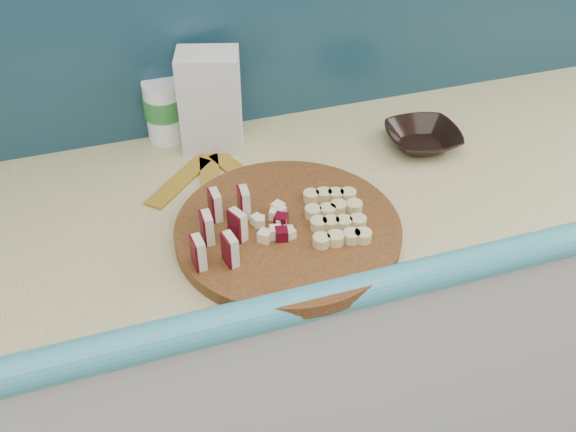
# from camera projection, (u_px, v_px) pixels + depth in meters

# --- Properties ---
(kitchen_counter) EXTENTS (2.20, 0.63, 0.91)m
(kitchen_counter) POSITION_uv_depth(u_px,v_px,m) (269.00, 345.00, 1.53)
(kitchen_counter) COLOR silver
(kitchen_counter) RESTS_ON ground
(backsplash) EXTENTS (2.20, 0.02, 0.50)m
(backsplash) POSITION_uv_depth(u_px,v_px,m) (221.00, 14.00, 1.30)
(backsplash) COLOR teal
(backsplash) RESTS_ON kitchen_counter
(cutting_board) EXTENTS (0.46, 0.46, 0.03)m
(cutting_board) POSITION_uv_depth(u_px,v_px,m) (288.00, 230.00, 1.14)
(cutting_board) COLOR #411F0E
(cutting_board) RESTS_ON kitchen_counter
(apple_wedges) EXTENTS (0.13, 0.16, 0.06)m
(apple_wedges) POSITION_uv_depth(u_px,v_px,m) (222.00, 226.00, 1.09)
(apple_wedges) COLOR beige
(apple_wedges) RESTS_ON cutting_board
(apple_chunks) EXTENTS (0.06, 0.06, 0.02)m
(apple_chunks) POSITION_uv_depth(u_px,v_px,m) (273.00, 222.00, 1.12)
(apple_chunks) COLOR #F7EEC6
(apple_chunks) RESTS_ON cutting_board
(banana_slices) EXTENTS (0.12, 0.16, 0.02)m
(banana_slices) POSITION_uv_depth(u_px,v_px,m) (336.00, 216.00, 1.14)
(banana_slices) COLOR #D4C382
(banana_slices) RESTS_ON cutting_board
(brown_bowl) EXTENTS (0.17, 0.17, 0.04)m
(brown_bowl) POSITION_uv_depth(u_px,v_px,m) (423.00, 138.00, 1.37)
(brown_bowl) COLOR black
(brown_bowl) RESTS_ON kitchen_counter
(flour_bag) EXTENTS (0.14, 0.12, 0.21)m
(flour_bag) POSITION_uv_depth(u_px,v_px,m) (210.00, 101.00, 1.32)
(flour_bag) COLOR silver
(flour_bag) RESTS_ON kitchen_counter
(canister) EXTENTS (0.08, 0.08, 0.14)m
(canister) POSITION_uv_depth(u_px,v_px,m) (164.00, 109.00, 1.36)
(canister) COLOR white
(canister) RESTS_ON kitchen_counter
(banana_peel) EXTENTS (0.25, 0.21, 0.01)m
(banana_peel) POSITION_uv_depth(u_px,v_px,m) (210.00, 175.00, 1.29)
(banana_peel) COLOR #BD9024
(banana_peel) RESTS_ON kitchen_counter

